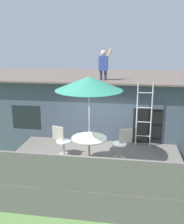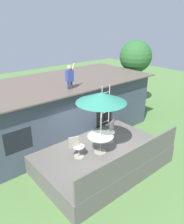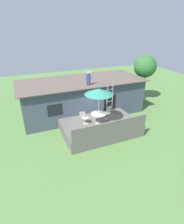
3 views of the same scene
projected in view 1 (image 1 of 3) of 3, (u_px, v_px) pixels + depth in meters
The scene contains 10 objects.
ground_plane at pixel (94, 183), 7.98m from camera, with size 40.00×40.00×0.00m, color #567F42.
house at pixel (106, 109), 11.03m from camera, with size 10.50×4.50×2.93m.
deck at pixel (94, 172), 7.88m from camera, with size 5.30×3.51×0.80m, color #605B56.
deck_railing at pixel (84, 174), 6.03m from camera, with size 5.20×0.08×0.90m, color #605B56.
patio_table at pixel (89, 143), 7.54m from camera, with size 1.04×1.04×0.74m.
patio_umbrella at pixel (89, 83), 7.08m from camera, with size 1.90×1.90×2.54m.
step_ladder at pixel (144, 115), 8.55m from camera, with size 0.52×0.04×2.20m.
person_figure at pixel (104, 63), 9.06m from camera, with size 0.47×0.20×1.11m.
patio_chair_left at pixel (62, 141), 8.01m from camera, with size 0.61×0.44×0.92m.
patio_chair_right at pixel (122, 144), 7.81m from camera, with size 0.60×0.44×0.92m.
Camera 1 is at (1.00, -7.04, 4.26)m, focal length 41.10 mm.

